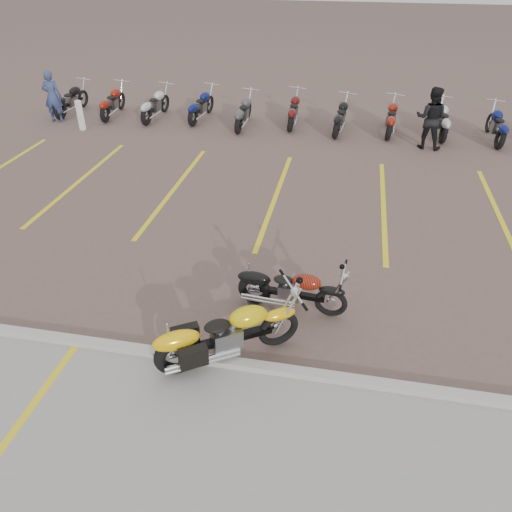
{
  "coord_description": "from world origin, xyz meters",
  "views": [
    {
      "loc": [
        1.73,
        -7.4,
        5.62
      ],
      "look_at": [
        0.27,
        0.03,
        0.75
      ],
      "focal_mm": 35.0,
      "sensor_mm": 36.0,
      "label": 1
    }
  ],
  "objects_px": {
    "person_b": "(431,118)",
    "person_a": "(52,96)",
    "bollard": "(80,115)",
    "flame_cruiser": "(289,290)",
    "yellow_cruiser": "(225,336)"
  },
  "relations": [
    {
      "from": "yellow_cruiser",
      "to": "flame_cruiser",
      "type": "xyz_separation_m",
      "value": [
        0.8,
        1.44,
        -0.08
      ]
    },
    {
      "from": "person_a",
      "to": "flame_cruiser",
      "type": "bearing_deg",
      "value": 126.86
    },
    {
      "from": "flame_cruiser",
      "to": "person_a",
      "type": "distance_m",
      "value": 13.23
    },
    {
      "from": "person_a",
      "to": "yellow_cruiser",
      "type": "bearing_deg",
      "value": 120.17
    },
    {
      "from": "yellow_cruiser",
      "to": "person_b",
      "type": "height_order",
      "value": "person_b"
    },
    {
      "from": "yellow_cruiser",
      "to": "bollard",
      "type": "relative_size",
      "value": 2.06
    },
    {
      "from": "bollard",
      "to": "flame_cruiser",
      "type": "bearing_deg",
      "value": -45.11
    },
    {
      "from": "person_a",
      "to": "bollard",
      "type": "height_order",
      "value": "person_a"
    },
    {
      "from": "yellow_cruiser",
      "to": "person_a",
      "type": "relative_size",
      "value": 1.17
    },
    {
      "from": "person_b",
      "to": "person_a",
      "type": "bearing_deg",
      "value": 12.66
    },
    {
      "from": "yellow_cruiser",
      "to": "flame_cruiser",
      "type": "bearing_deg",
      "value": 28.6
    },
    {
      "from": "person_a",
      "to": "person_b",
      "type": "xyz_separation_m",
      "value": [
        12.76,
        -0.2,
        0.06
      ]
    },
    {
      "from": "person_a",
      "to": "person_b",
      "type": "bearing_deg",
      "value": 169.04
    },
    {
      "from": "person_a",
      "to": "bollard",
      "type": "bearing_deg",
      "value": 142.54
    },
    {
      "from": "flame_cruiser",
      "to": "bollard",
      "type": "height_order",
      "value": "bollard"
    }
  ]
}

